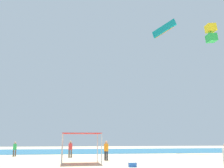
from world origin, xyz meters
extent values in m
cube|color=#1E6B93|center=(0.00, 27.17, 0.01)|extent=(110.00, 18.34, 0.03)
cylinder|color=#B2B2B7|center=(-4.17, 3.29, 1.21)|extent=(0.07, 0.07, 2.43)
cylinder|color=#B2B2B7|center=(-1.03, 3.29, 1.21)|extent=(0.07, 0.07, 2.43)
cylinder|color=#B2B2B7|center=(-4.17, 6.28, 1.21)|extent=(0.07, 0.07, 2.43)
cylinder|color=#B2B2B7|center=(-1.03, 6.28, 1.21)|extent=(0.07, 0.07, 2.43)
cube|color=red|center=(-2.60, 4.78, 2.46)|extent=(3.21, 3.07, 0.06)
cylinder|color=black|center=(0.04, 7.46, 0.41)|extent=(0.16, 0.16, 0.83)
cylinder|color=black|center=(-0.11, 7.75, 0.41)|extent=(0.16, 0.16, 0.83)
cylinder|color=orange|center=(-0.04, 7.60, 1.19)|extent=(0.43, 0.43, 0.72)
sphere|color=tan|center=(-0.04, 7.60, 1.69)|extent=(0.27, 0.27, 0.27)
cylinder|color=brown|center=(-9.94, 14.84, 0.38)|extent=(0.15, 0.15, 0.76)
cylinder|color=brown|center=(-9.69, 14.68, 0.38)|extent=(0.15, 0.15, 0.76)
cylinder|color=green|center=(-9.81, 14.76, 1.09)|extent=(0.40, 0.40, 0.66)
sphere|color=tan|center=(-9.81, 14.76, 1.54)|extent=(0.25, 0.25, 0.25)
cylinder|color=brown|center=(-3.53, 11.97, 0.41)|extent=(0.16, 0.16, 0.81)
cylinder|color=brown|center=(-3.30, 12.18, 0.41)|extent=(0.16, 0.16, 0.81)
cylinder|color=red|center=(-3.41, 12.07, 1.17)|extent=(0.42, 0.42, 0.71)
sphere|color=tan|center=(-3.41, 12.07, 1.65)|extent=(0.27, 0.27, 0.27)
cube|color=blue|center=(0.95, 1.07, 0.16)|extent=(0.56, 0.36, 0.32)
cube|color=white|center=(0.95, 1.07, 0.34)|extent=(0.57, 0.37, 0.03)
cube|color=teal|center=(13.14, 24.75, 21.94)|extent=(3.52, 3.87, 3.01)
cube|color=orange|center=(13.14, 24.75, 21.28)|extent=(2.74, 2.78, 1.66)
cube|color=yellow|center=(11.16, 6.20, 13.76)|extent=(1.02, 0.93, 0.92)
cube|color=green|center=(11.16, 6.20, 12.63)|extent=(1.02, 0.93, 0.92)
camera|label=1|loc=(-3.76, -18.16, 2.00)|focal=41.96mm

